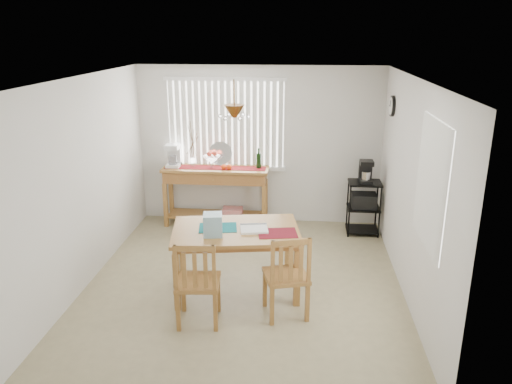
# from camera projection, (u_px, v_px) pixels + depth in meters

# --- Properties ---
(ground) EXTENTS (4.00, 4.50, 0.01)m
(ground) POSITION_uv_depth(u_px,v_px,m) (245.00, 282.00, 6.50)
(ground) COLOR tan
(room_shell) EXTENTS (4.20, 4.70, 2.70)m
(room_shell) POSITION_uv_depth(u_px,v_px,m) (244.00, 155.00, 5.99)
(room_shell) COLOR silver
(room_shell) RESTS_ON ground
(sideboard) EXTENTS (1.74, 0.49, 0.98)m
(sideboard) POSITION_uv_depth(u_px,v_px,m) (216.00, 182.00, 8.21)
(sideboard) COLOR #A77338
(sideboard) RESTS_ON ground
(sideboard_items) EXTENTS (1.65, 0.42, 0.75)m
(sideboard_items) POSITION_uv_depth(u_px,v_px,m) (197.00, 158.00, 8.13)
(sideboard_items) COLOR maroon
(sideboard_items) RESTS_ON sideboard
(wire_cart) EXTENTS (0.51, 0.40, 0.86)m
(wire_cart) POSITION_uv_depth(u_px,v_px,m) (364.00, 203.00, 7.89)
(wire_cart) COLOR black
(wire_cart) RESTS_ON ground
(cart_items) EXTENTS (0.20, 0.24, 0.35)m
(cart_items) POSITION_uv_depth(u_px,v_px,m) (366.00, 172.00, 7.75)
(cart_items) COLOR black
(cart_items) RESTS_ON wire_cart
(dining_table) EXTENTS (1.66, 1.20, 0.82)m
(dining_table) POSITION_uv_depth(u_px,v_px,m) (236.00, 236.00, 6.08)
(dining_table) COLOR #A77338
(dining_table) RESTS_ON ground
(table_items) EXTENTS (1.24, 0.54, 0.26)m
(table_items) POSITION_uv_depth(u_px,v_px,m) (223.00, 226.00, 5.89)
(table_items) COLOR #146B73
(table_items) RESTS_ON dining_table
(chair_left) EXTENTS (0.51, 0.51, 1.02)m
(chair_left) POSITION_uv_depth(u_px,v_px,m) (198.00, 283.00, 5.43)
(chair_left) COLOR #A77338
(chair_left) RESTS_ON ground
(chair_right) EXTENTS (0.58, 0.58, 1.02)m
(chair_right) POSITION_uv_depth(u_px,v_px,m) (287.00, 276.00, 5.57)
(chair_right) COLOR #A77338
(chair_right) RESTS_ON ground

